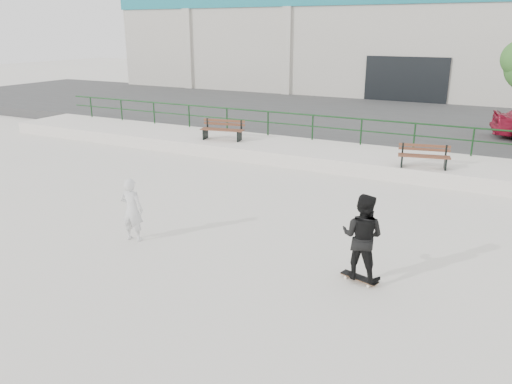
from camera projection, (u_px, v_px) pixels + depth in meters
The scene contains 10 objects.
ground at pixel (175, 260), 10.86m from camera, with size 120.00×120.00×0.00m, color silver.
ledge at pixel (324, 155), 18.81m from camera, with size 30.00×3.00×0.50m, color silver.
parking_strip at pixel (380, 120), 26.00m from camera, with size 60.00×14.00×0.50m, color #3B3B3B.
railing at pixel (337, 124), 19.60m from camera, with size 28.00×0.06×1.03m.
commercial_building at pixel (432, 32), 36.48m from camera, with size 44.20×16.33×8.00m.
bench_left at pixel (223, 130), 20.16m from camera, with size 1.82×0.82×0.81m.
bench_right at pixel (424, 156), 16.11m from camera, with size 1.67×0.79×0.74m.
skateboard at pixel (359, 278), 9.91m from camera, with size 0.80×0.41×0.09m.
standing_skater at pixel (362, 237), 9.63m from camera, with size 0.84×0.66×1.74m, color black.
seated_skater at pixel (132, 210), 11.66m from camera, with size 0.55×0.36×1.52m, color silver.
Camera 1 is at (6.08, -7.97, 4.78)m, focal length 35.00 mm.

